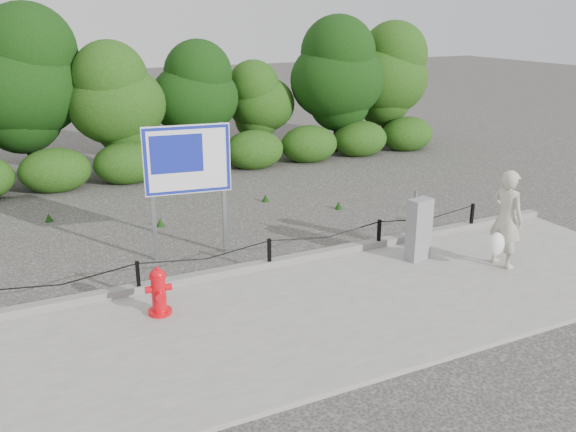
% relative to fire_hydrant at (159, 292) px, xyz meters
% --- Properties ---
extents(ground, '(90.00, 90.00, 0.00)m').
position_rel_fire_hydrant_xyz_m(ground, '(2.37, 0.91, -0.47)').
color(ground, '#2D2B28').
rests_on(ground, ground).
extents(sidewalk, '(14.00, 4.00, 0.08)m').
position_rel_fire_hydrant_xyz_m(sidewalk, '(2.37, -1.09, -0.43)').
color(sidewalk, gray).
rests_on(sidewalk, ground).
extents(curb, '(14.00, 0.22, 0.14)m').
position_rel_fire_hydrant_xyz_m(curb, '(2.37, 0.96, -0.32)').
color(curb, slate).
rests_on(curb, sidewalk).
extents(chain_barrier, '(10.06, 0.06, 0.60)m').
position_rel_fire_hydrant_xyz_m(chain_barrier, '(2.37, 0.91, -0.02)').
color(chain_barrier, black).
rests_on(chain_barrier, sidewalk).
extents(treeline, '(20.26, 3.83, 4.91)m').
position_rel_fire_hydrant_xyz_m(treeline, '(3.24, 9.87, 2.04)').
color(treeline, black).
rests_on(treeline, ground).
extents(fire_hydrant, '(0.44, 0.45, 0.82)m').
position_rel_fire_hydrant_xyz_m(fire_hydrant, '(0.00, 0.00, 0.00)').
color(fire_hydrant, red).
rests_on(fire_hydrant, sidewalk).
extents(pedestrian, '(0.79, 0.75, 1.90)m').
position_rel_fire_hydrant_xyz_m(pedestrian, '(6.44, -0.95, 0.53)').
color(pedestrian, '#AEAA95').
rests_on(pedestrian, sidewalk).
extents(utility_cabinet, '(0.52, 0.38, 1.37)m').
position_rel_fire_hydrant_xyz_m(utility_cabinet, '(5.19, 0.04, 0.23)').
color(utility_cabinet, gray).
rests_on(utility_cabinet, sidewalk).
extents(advertising_sign, '(1.68, 0.36, 2.71)m').
position_rel_fire_hydrant_xyz_m(advertising_sign, '(1.26, 2.31, 1.44)').
color(advertising_sign, slate).
rests_on(advertising_sign, ground).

